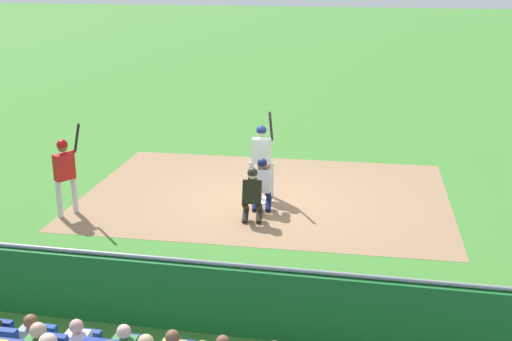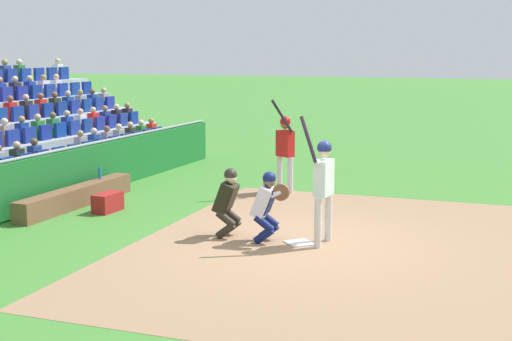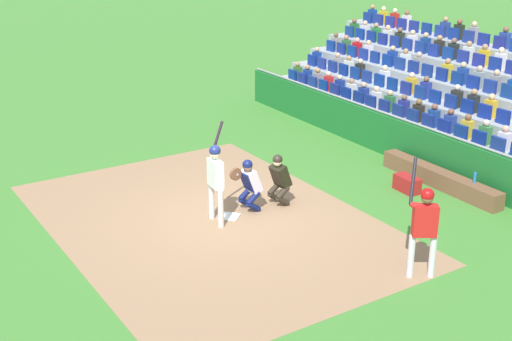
# 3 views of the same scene
# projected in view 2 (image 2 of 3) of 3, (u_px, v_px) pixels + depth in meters

# --- Properties ---
(ground_plane) EXTENTS (160.00, 160.00, 0.00)m
(ground_plane) POSITION_uv_depth(u_px,v_px,m) (299.00, 244.00, 12.79)
(ground_plane) COLOR #3F7F30
(infield_dirt_patch) EXTENTS (9.38, 6.81, 0.01)m
(infield_dirt_patch) POSITION_uv_depth(u_px,v_px,m) (327.00, 246.00, 12.61)
(infield_dirt_patch) COLOR #987354
(infield_dirt_patch) RESTS_ON ground_plane
(home_plate_marker) EXTENTS (0.62, 0.62, 0.02)m
(home_plate_marker) POSITION_uv_depth(u_px,v_px,m) (299.00, 243.00, 12.78)
(home_plate_marker) COLOR white
(home_plate_marker) RESTS_ON infield_dirt_patch
(batter_at_plate) EXTENTS (0.66, 0.50, 2.29)m
(batter_at_plate) POSITION_uv_depth(u_px,v_px,m) (323.00, 180.00, 12.55)
(batter_at_plate) COLOR silver
(batter_at_plate) RESTS_ON ground_plane
(catcher_crouching) EXTENTS (0.49, 0.74, 1.30)m
(catcher_crouching) POSITION_uv_depth(u_px,v_px,m) (267.00, 203.00, 12.79)
(catcher_crouching) COLOR #111B52
(catcher_crouching) RESTS_ON ground_plane
(home_plate_umpire) EXTENTS (0.49, 0.49, 1.30)m
(home_plate_umpire) POSITION_uv_depth(u_px,v_px,m) (228.00, 199.00, 13.15)
(home_plate_umpire) COLOR #2D251C
(home_plate_umpire) RESTS_ON ground_plane
(dugout_wall) EXTENTS (17.31, 0.24, 1.24)m
(dugout_wall) POSITION_uv_depth(u_px,v_px,m) (20.00, 188.00, 14.88)
(dugout_wall) COLOR #1A6529
(dugout_wall) RESTS_ON ground_plane
(dugout_bench) EXTENTS (3.83, 0.40, 0.44)m
(dugout_bench) POSITION_uv_depth(u_px,v_px,m) (77.00, 197.00, 15.81)
(dugout_bench) COLOR brown
(dugout_bench) RESTS_ON ground_plane
(water_bottle_on_bench) EXTENTS (0.07, 0.07, 0.27)m
(water_bottle_on_bench) POSITION_uv_depth(u_px,v_px,m) (100.00, 173.00, 16.74)
(water_bottle_on_bench) COLOR blue
(water_bottle_on_bench) RESTS_ON dugout_bench
(equipment_duffel_bag) EXTENTS (0.72, 0.39, 0.40)m
(equipment_duffel_bag) POSITION_uv_depth(u_px,v_px,m) (108.00, 202.00, 15.30)
(equipment_duffel_bag) COLOR maroon
(equipment_duffel_bag) RESTS_ON ground_plane
(on_deck_batter) EXTENTS (0.78, 0.53, 2.28)m
(on_deck_batter) POSITION_uv_depth(u_px,v_px,m) (285.00, 145.00, 17.22)
(on_deck_batter) COLOR silver
(on_deck_batter) RESTS_ON ground_plane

